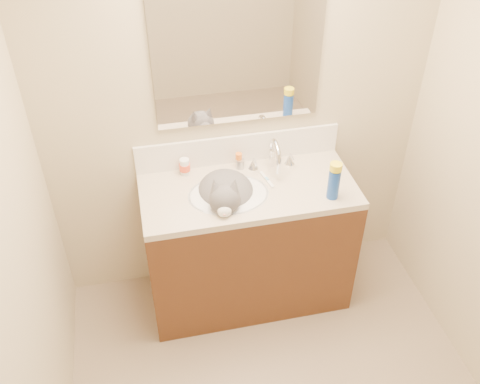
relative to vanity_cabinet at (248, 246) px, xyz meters
name	(u,v)px	position (x,y,z in m)	size (l,w,h in m)	color
room_shell	(315,214)	(0.00, -0.97, 1.08)	(2.24, 2.54, 2.52)	#C0B18F
vanity_cabinet	(248,246)	(0.00, 0.00, 0.00)	(1.20, 0.55, 0.82)	#492813
counter_slab	(249,191)	(0.00, 0.00, 0.43)	(1.20, 0.55, 0.04)	#C1B298
basin	(229,204)	(-0.12, -0.03, 0.38)	(0.45, 0.36, 0.14)	white
faucet	(274,157)	(0.18, 0.14, 0.54)	(0.28, 0.20, 0.21)	silver
cat	(226,195)	(-0.13, -0.01, 0.43)	(0.39, 0.48, 0.34)	#504D50
backsplash	(239,149)	(0.00, 0.26, 0.54)	(1.20, 0.02, 0.18)	white
mirror	(238,53)	(0.00, 0.26, 1.13)	(0.90, 0.02, 0.80)	white
pill_bottle	(185,167)	(-0.33, 0.21, 0.50)	(0.05, 0.05, 0.10)	white
pill_label	(185,167)	(-0.33, 0.21, 0.50)	(0.06, 0.06, 0.04)	#F04928
silver_jar	(240,164)	(-0.01, 0.20, 0.48)	(0.05, 0.05, 0.06)	#B7B7BC
amber_bottle	(239,160)	(-0.01, 0.21, 0.50)	(0.04, 0.04, 0.09)	orange
toothbrush	(267,180)	(0.12, 0.05, 0.46)	(0.02, 0.16, 0.01)	white
toothbrush_head	(267,179)	(0.12, 0.05, 0.46)	(0.01, 0.03, 0.01)	#6BB9E5
spray_can	(334,184)	(0.42, -0.17, 0.54)	(0.06, 0.06, 0.18)	#1844A8
spray_cap	(336,167)	(0.42, -0.17, 0.65)	(0.07, 0.07, 0.04)	yellow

